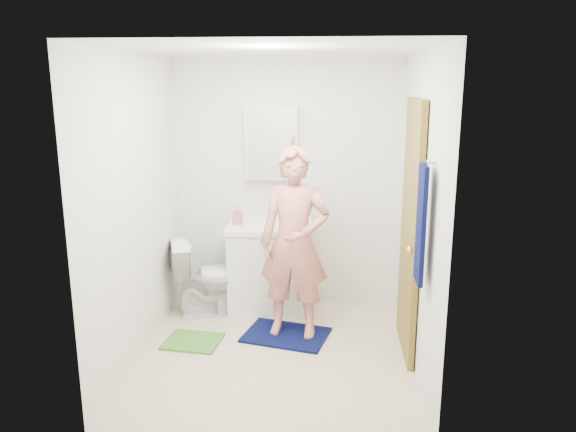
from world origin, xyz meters
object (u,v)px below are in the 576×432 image
Objects in this scene: medicine_cabinet at (272,143)px; towel at (421,225)px; vanity_cabinet at (270,269)px; toilet at (210,277)px; man at (295,243)px; toothbrush_cup at (285,217)px; soap_dispenser at (238,215)px.

towel is at bearing -55.39° from medicine_cabinet.
vanity_cabinet is 0.58m from toilet.
toilet is 0.44× the size of man.
toothbrush_cup is (0.69, 0.26, 0.53)m from toilet.
medicine_cabinet is at bearing 124.61° from towel.
man is at bearing -136.64° from toilet.
medicine_cabinet reaches higher than towel.
soap_dispenser is at bearing 135.53° from towel.
soap_dispenser is 0.11× the size of man.
medicine_cabinet is 0.97× the size of toilet.
medicine_cabinet is 0.87× the size of towel.
toilet is at bearing -164.28° from vanity_cabinet.
toilet is at bearing 142.55° from towel.
soap_dispenser is at bearing -82.82° from toilet.
vanity_cabinet is 0.79m from man.
man is (0.83, -0.44, 0.48)m from toilet.
towel reaches higher than toilet.
medicine_cabinet is at bearing 40.60° from soap_dispenser.
toilet is at bearing -159.00° from toothbrush_cup.
soap_dispenser is 1.58× the size of toothbrush_cup.
toilet is (-0.55, -0.16, -0.04)m from vanity_cabinet.
soap_dispenser reaches higher than vanity_cabinet.
toothbrush_cup is at bearing -87.79° from toilet.
towel is at bearing -56.73° from toothbrush_cup.
soap_dispenser is (0.25, 0.12, 0.58)m from toilet.
towel is at bearing -37.22° from man.
vanity_cabinet is 7.12× the size of toothbrush_cup.
medicine_cabinet is at bearing -74.29° from toilet.
toilet is 0.64m from soap_dispenser.
toothbrush_cup is (0.13, -0.12, -0.71)m from medicine_cabinet.
towel is 2.10m from soap_dispenser.
man reaches higher than vanity_cabinet.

